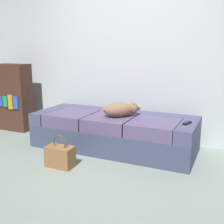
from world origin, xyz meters
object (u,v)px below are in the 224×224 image
Objects in this scene: dog_tan at (121,109)px; tv_remote at (187,123)px; bookshelf at (15,97)px; couch at (114,132)px; handbag at (60,156)px.

tv_remote is (0.85, -0.03, -0.08)m from dog_tan.
dog_tan is at bearing -5.59° from bookshelf.
couch is 1.91m from bookshelf.
couch is at bearing 69.34° from handbag.
bookshelf is (-1.57, 0.97, 0.42)m from handbag.
tv_remote is 2.87m from bookshelf.
handbag is at bearing -110.66° from couch.
bookshelf reaches higher than tv_remote.
dog_tan is 2.02m from bookshelf.
tv_remote is at bearing 30.32° from handbag.
tv_remote is 0.40× the size of handbag.
dog_tan is 0.85m from tv_remote.
couch reaches higher than handbag.
handbag is at bearing -119.19° from dog_tan.
couch is 1.01m from tv_remote.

